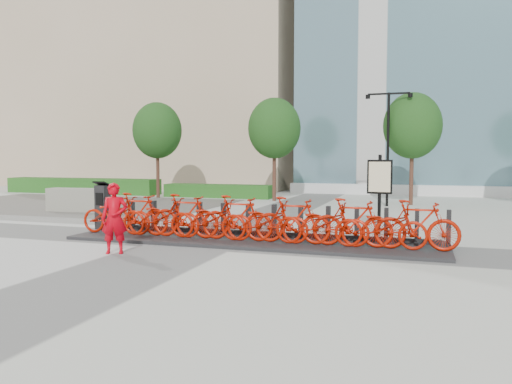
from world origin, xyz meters
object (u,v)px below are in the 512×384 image
(worker_red, at_px, (115,218))
(map_sign, at_px, (380,180))
(bike_0, at_px, (114,215))
(jersey_barrier, at_px, (77,200))
(kiosk, at_px, (103,206))

(worker_red, height_order, map_sign, map_sign)
(bike_0, relative_size, jersey_barrier, 0.81)
(worker_red, bearing_deg, kiosk, 107.62)
(kiosk, distance_m, worker_red, 3.53)
(jersey_barrier, distance_m, map_sign, 11.98)
(bike_0, height_order, worker_red, worker_red)
(map_sign, bearing_deg, jersey_barrier, 177.03)
(jersey_barrier, xyz_separation_m, map_sign, (11.87, -1.29, 1.02))
(jersey_barrier, relative_size, map_sign, 1.07)
(bike_0, distance_m, map_sign, 7.78)
(bike_0, bearing_deg, map_sign, -61.92)
(bike_0, xyz_separation_m, kiosk, (-0.80, 0.62, 0.16))
(worker_red, height_order, jersey_barrier, worker_red)
(worker_red, relative_size, jersey_barrier, 0.66)
(map_sign, bearing_deg, bike_0, -148.68)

